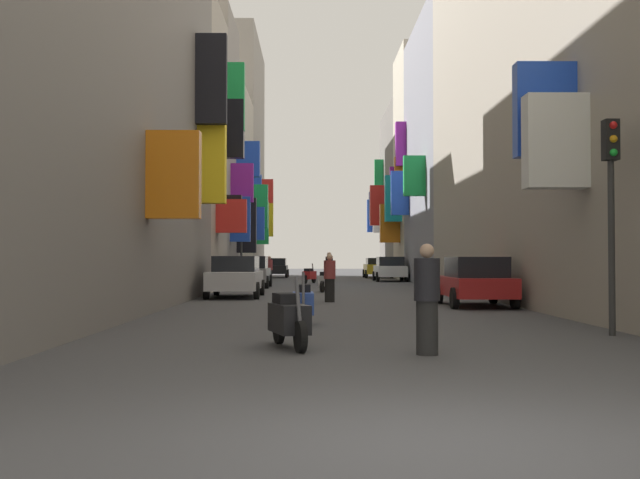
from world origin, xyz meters
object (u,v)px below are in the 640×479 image
object	(u,v)px
pedestrian_mid_street	(269,270)
scooter_blue	(303,303)
parked_car_white	(390,269)
pedestrian_near_right	(330,278)
scooter_red	(309,275)
traffic_light_far_corner	(241,228)
scooter_silver	(326,281)
parked_car_silver	(236,276)
parked_car_yellow	(378,267)
pedestrian_crossing	(427,300)
parked_car_black	(276,267)
traffic_light_near_corner	(611,187)
scooter_black	(289,318)
parked_car_grey	(251,271)
parked_car_red	(475,281)
pedestrian_near_left	(329,269)

from	to	relation	value
pedestrian_mid_street	scooter_blue	bearing A→B (deg)	-85.36
parked_car_white	scooter_blue	bearing A→B (deg)	-99.25
scooter_blue	pedestrian_near_right	distance (m)	8.51
scooter_red	traffic_light_far_corner	size ratio (longest dim) A/B	0.39
scooter_silver	scooter_blue	bearing A→B (deg)	-92.89
parked_car_silver	scooter_blue	distance (m)	11.95
parked_car_yellow	pedestrian_crossing	world-z (taller)	pedestrian_crossing
parked_car_black	traffic_light_near_corner	bearing A→B (deg)	-79.29
pedestrian_mid_street	traffic_light_near_corner	size ratio (longest dim) A/B	0.39
pedestrian_crossing	pedestrian_mid_street	bearing A→B (deg)	97.19
parked_car_yellow	traffic_light_near_corner	distance (m)	41.79
parked_car_yellow	scooter_red	size ratio (longest dim) A/B	2.23
parked_car_black	scooter_black	distance (m)	44.95
scooter_silver	traffic_light_near_corner	size ratio (longest dim) A/B	0.44
traffic_light_far_corner	scooter_silver	bearing A→B (deg)	-61.64
parked_car_grey	pedestrian_mid_street	bearing A→B (deg)	85.32
scooter_blue	scooter_black	bearing A→B (deg)	-92.49
scooter_silver	parked_car_grey	bearing A→B (deg)	126.33
traffic_light_near_corner	traffic_light_far_corner	distance (m)	28.01
parked_car_yellow	parked_car_black	xyz separation A→B (m)	(-7.49, 1.30, -0.01)
parked_car_red	pedestrian_near_right	bearing A→B (deg)	152.71
parked_car_yellow	traffic_light_near_corner	world-z (taller)	traffic_light_near_corner
parked_car_white	scooter_silver	xyz separation A→B (m)	(-4.26, -15.05, -0.33)
parked_car_red	parked_car_silver	xyz separation A→B (m)	(-7.60, 5.38, 0.02)
pedestrian_near_right	traffic_light_near_corner	size ratio (longest dim) A/B	0.39
parked_car_silver	pedestrian_near_left	world-z (taller)	pedestrian_near_left
parked_car_red	parked_car_yellow	bearing A→B (deg)	89.99
parked_car_black	scooter_black	bearing A→B (deg)	-87.09
scooter_red	pedestrian_near_left	size ratio (longest dim) A/B	1.01
parked_car_yellow	traffic_light_far_corner	world-z (taller)	traffic_light_far_corner
scooter_black	pedestrian_near_left	xyz separation A→B (m)	(1.28, 27.12, 0.41)
traffic_light_near_corner	traffic_light_far_corner	size ratio (longest dim) A/B	0.89
pedestrian_crossing	pedestrian_near_right	xyz separation A→B (m)	(-1.10, 13.50, -0.04)
parked_car_red	pedestrian_near_left	size ratio (longest dim) A/B	2.26
parked_car_red	traffic_light_near_corner	world-z (taller)	traffic_light_near_corner
parked_car_red	parked_car_black	bearing A→B (deg)	102.25
pedestrian_near_left	pedestrian_crossing	bearing A→B (deg)	-88.43
parked_car_grey	parked_car_silver	size ratio (longest dim) A/B	0.98
scooter_red	scooter_silver	bearing A→B (deg)	-86.18
parked_car_yellow	pedestrian_mid_street	distance (m)	14.06
parked_car_red	pedestrian_near_right	distance (m)	4.78
scooter_red	scooter_black	xyz separation A→B (m)	(-0.26, -31.28, -0.00)
parked_car_grey	scooter_red	size ratio (longest dim) A/B	2.41
parked_car_silver	pedestrian_crossing	size ratio (longest dim) A/B	2.67
parked_car_black	pedestrian_crossing	bearing A→B (deg)	-84.59
parked_car_grey	pedestrian_near_left	world-z (taller)	pedestrian_near_left
scooter_black	traffic_light_near_corner	size ratio (longest dim) A/B	0.45
parked_car_yellow	scooter_silver	xyz separation A→B (m)	(-4.21, -23.32, -0.31)
parked_car_red	parked_car_yellow	size ratio (longest dim) A/B	1.00
parked_car_red	parked_car_white	bearing A→B (deg)	89.87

